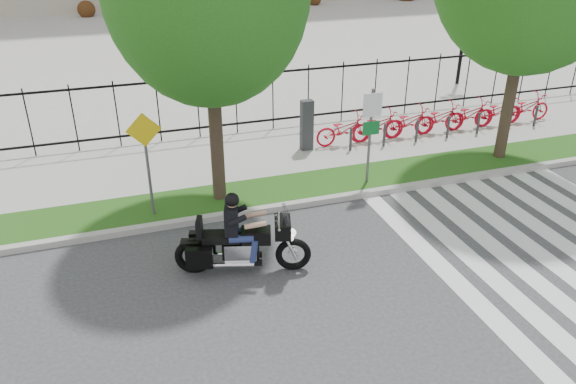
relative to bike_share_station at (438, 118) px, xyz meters
name	(u,v)px	position (x,y,z in m)	size (l,w,h in m)	color
ground	(358,310)	(-6.04, -7.20, -0.62)	(120.00, 120.00, 0.00)	#353537
curb	(288,206)	(-6.04, -3.10, -0.55)	(60.00, 0.20, 0.15)	#A5A29B
grass_verge	(277,191)	(-6.04, -2.25, -0.55)	(60.00, 1.50, 0.15)	#1B4912
sidewalk	(252,155)	(-6.04, 0.25, -0.55)	(60.00, 3.50, 0.15)	#9A9890
plaza	(170,39)	(-6.04, 17.80, -0.57)	(80.00, 34.00, 0.10)	#9A9890
crosswalk_stripes	(571,263)	(-1.22, -7.20, -0.62)	(5.70, 8.00, 0.01)	silver
iron_fence	(236,102)	(-6.04, 2.00, 0.53)	(30.00, 0.06, 2.00)	black
lamp_post_right	(468,5)	(3.96, 4.80, 2.58)	(1.06, 0.70, 4.25)	black
bike_share_station	(438,118)	(0.00, 0.00, 0.00)	(8.87, 0.85, 1.50)	#2D2D33
sign_pole_regulatory	(371,124)	(-3.69, -2.62, 1.12)	(0.50, 0.09, 2.50)	#59595B
sign_pole_warning	(146,151)	(-9.19, -2.62, 1.12)	(0.78, 0.09, 2.49)	#59595B
motorcycle_rider	(242,241)	(-7.72, -5.30, 0.08)	(2.66, 1.22, 2.11)	black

